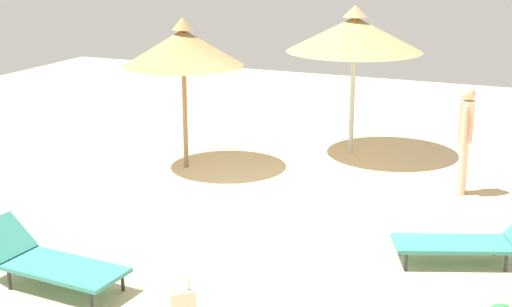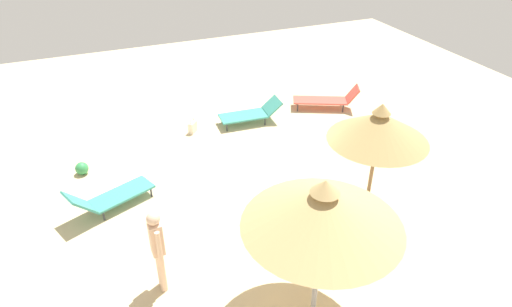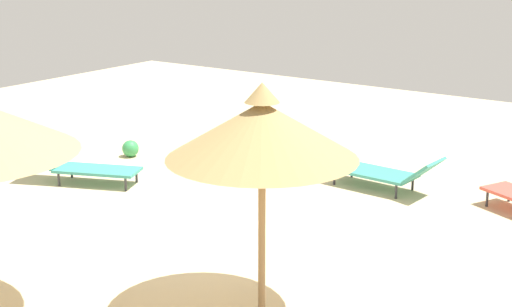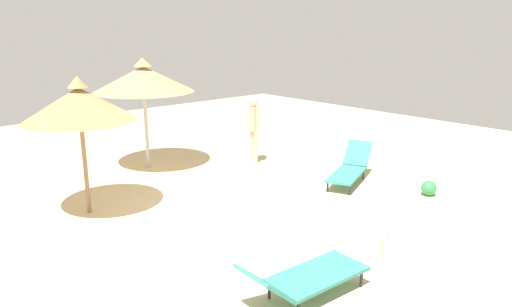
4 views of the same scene
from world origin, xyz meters
TOP-DOWN VIEW (x-y plane):
  - ground at (0.00, 0.00)m, footprint 24.00×24.00m
  - parasol_umbrella_front at (3.74, -0.25)m, footprint 2.55×2.55m
  - parasol_umbrella_near_left at (1.70, 2.25)m, footprint 2.13×2.13m
  - lounge_chair_far_left at (-3.31, 1.40)m, footprint 0.82×1.96m
  - lounge_chair_center at (-0.58, -3.21)m, footprint 1.31×2.06m
  - person_standing_far_right at (2.18, -2.59)m, footprint 0.43×0.24m
  - handbag at (-3.40, -0.47)m, footprint 0.33×0.32m
  - beach_ball at (-2.34, -3.71)m, footprint 0.33×0.33m

SIDE VIEW (x-z plane):
  - ground at x=0.00m, z-range -0.10..0.00m
  - beach_ball at x=-2.34m, z-range 0.00..0.33m
  - handbag at x=-3.40m, z-range -0.06..0.43m
  - lounge_chair_far_left at x=-3.31m, z-range -0.02..0.68m
  - lounge_chair_center at x=-0.58m, z-range -0.06..0.76m
  - person_standing_far_right at x=2.18m, z-range 0.13..1.91m
  - parasol_umbrella_near_left at x=1.70m, z-range 0.83..3.54m
  - parasol_umbrella_front at x=3.74m, z-range 0.89..3.73m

